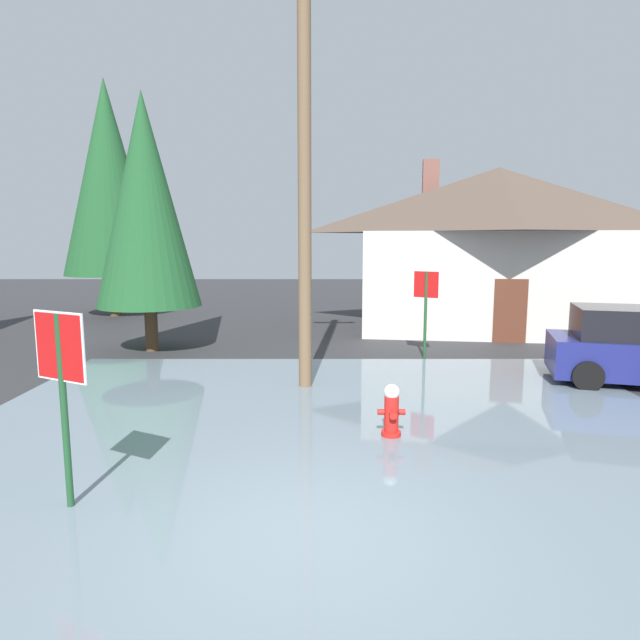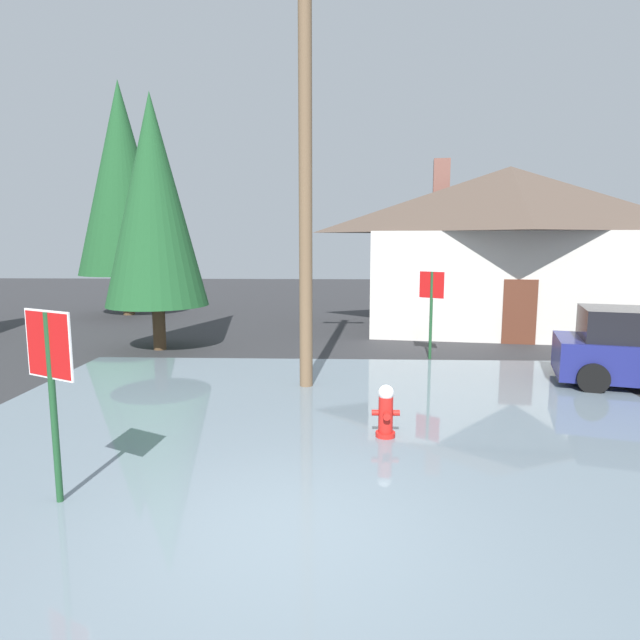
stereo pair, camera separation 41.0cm
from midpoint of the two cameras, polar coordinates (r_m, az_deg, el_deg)
name	(u,v)px [view 2 (the right image)]	position (r m, az deg, el deg)	size (l,w,h in m)	color
ground_plane	(292,533)	(6.36, -1.04, -21.74)	(80.00, 80.00, 0.10)	#2D2D30
flood_puddle	(323,452)	(8.28, 1.82, -13.82)	(12.59, 12.73, 0.03)	slate
stop_sign_near	(50,367)	(6.91, -25.21, -4.51)	(0.73, 0.39, 2.36)	#1E4C28
fire_hydrant	(386,412)	(8.78, 8.34, -9.68)	(0.44, 0.38, 0.88)	red
utility_pole	(305,145)	(11.52, -0.50, 18.07)	(1.60, 0.28, 9.81)	brown
stop_sign_far	(432,296)	(14.62, 12.55, 2.47)	(0.63, 0.42, 2.37)	#1E4C28
house	(507,246)	(20.38, 19.77, 7.38)	(10.70, 7.61, 6.18)	beige
pine_tree_tall_left	(154,201)	(16.15, -16.55, 11.99)	(2.90, 2.90, 7.25)	#4C3823
pine_tree_mid_left	(122,180)	(24.58, -19.80, 13.86)	(3.89, 3.89, 9.72)	#4C3823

